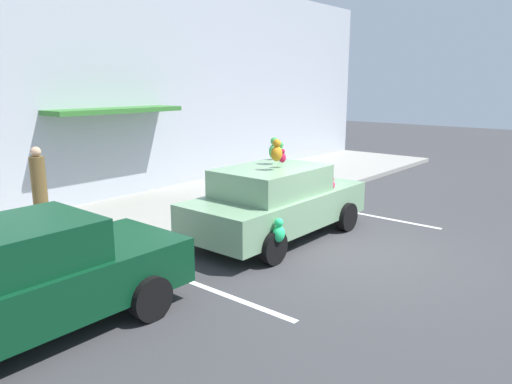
{
  "coord_description": "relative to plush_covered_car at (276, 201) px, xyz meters",
  "views": [
    {
      "loc": [
        -8.07,
        -4.28,
        3.23
      ],
      "look_at": [
        -0.16,
        2.32,
        0.9
      ],
      "focal_mm": 33.82,
      "sensor_mm": 36.0,
      "label": 1
    }
  ],
  "objects": [
    {
      "name": "ground_plane",
      "position": [
        0.22,
        -1.72,
        -0.8
      ],
      "size": [
        60.0,
        60.0,
        0.0
      ],
      "primitive_type": "plane",
      "color": "#38383A"
    },
    {
      "name": "sidewalk",
      "position": [
        0.22,
        3.28,
        -0.73
      ],
      "size": [
        24.0,
        4.0,
        0.15
      ],
      "primitive_type": "cube",
      "color": "gray",
      "rests_on": "ground"
    },
    {
      "name": "storefront_building",
      "position": [
        0.21,
        5.42,
        2.39
      ],
      "size": [
        24.0,
        1.25,
        6.4
      ],
      "color": "#B2B7C1",
      "rests_on": "ground"
    },
    {
      "name": "parking_stripe_front",
      "position": [
        2.89,
        -0.72,
        -0.8
      ],
      "size": [
        0.12,
        3.6,
        0.01
      ],
      "primitive_type": "cube",
      "color": "silver",
      "rests_on": "ground"
    },
    {
      "name": "parking_stripe_rear",
      "position": [
        -2.8,
        -0.72,
        -0.8
      ],
      "size": [
        0.12,
        3.6,
        0.01
      ],
      "primitive_type": "cube",
      "color": "silver",
      "rests_on": "ground"
    },
    {
      "name": "plush_covered_car",
      "position": [
        0.0,
        0.0,
        0.0
      ],
      "size": [
        4.32,
        2.14,
        2.16
      ],
      "color": "gray",
      "rests_on": "ground"
    },
    {
      "name": "parked_sedan_behind",
      "position": [
        -5.48,
        -0.07,
        -0.01
      ],
      "size": [
        4.45,
        1.9,
        1.54
      ],
      "color": "#0A381E",
      "rests_on": "ground"
    },
    {
      "name": "teddy_bear_on_sidewalk",
      "position": [
        2.04,
        1.97,
        -0.37
      ],
      "size": [
        0.32,
        0.27,
        0.61
      ],
      "color": "pink",
      "rests_on": "sidewalk"
    },
    {
      "name": "pedestrian_near_shopfront",
      "position": [
        -3.23,
        3.75,
        0.2
      ],
      "size": [
        0.3,
        0.3,
        1.81
      ],
      "color": "brown",
      "rests_on": "sidewalk"
    }
  ]
}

